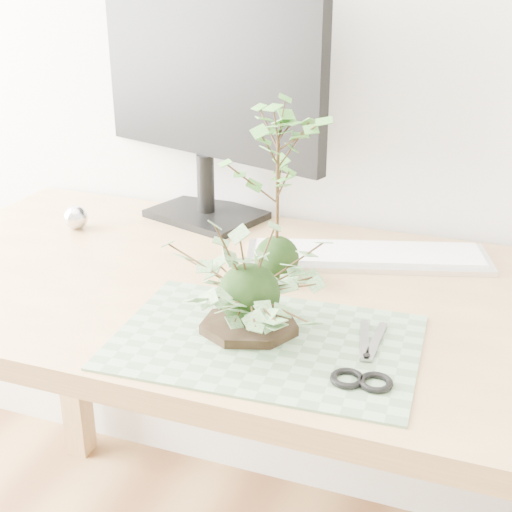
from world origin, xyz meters
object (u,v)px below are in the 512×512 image
desk (318,342)px  keyboard (367,256)px  ivy_kokedama (249,267)px  maple_kokedama (278,152)px  monitor (205,82)px

desk → keyboard: size_ratio=3.36×
ivy_kokedama → maple_kokedama: maple_kokedama is taller
maple_kokedama → desk: bearing=-26.0°
ivy_kokedama → monitor: bearing=120.7°
monitor → maple_kokedama: bearing=-28.0°
ivy_kokedama → keyboard: 0.37m
desk → ivy_kokedama: bearing=-113.8°
keyboard → monitor: size_ratio=0.85×
ivy_kokedama → keyboard: size_ratio=0.64×
desk → monitor: bearing=138.5°
desk → keyboard: bearing=77.4°
maple_kokedama → keyboard: 0.30m
desk → keyboard: keyboard is taller
desk → maple_kokedama: 0.34m
maple_kokedama → ivy_kokedama: bearing=-83.1°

